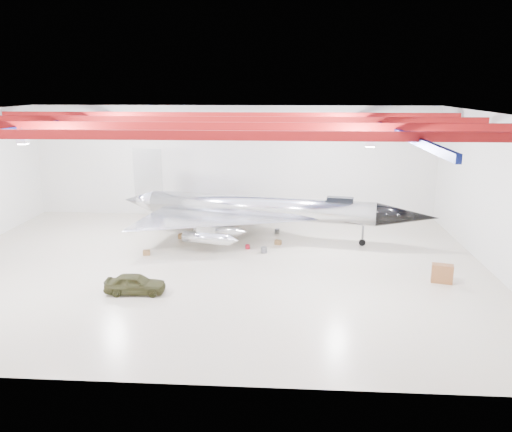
{
  "coord_description": "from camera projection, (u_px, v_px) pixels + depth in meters",
  "views": [
    {
      "loc": [
        5.46,
        -34.25,
        12.83
      ],
      "look_at": [
        3.11,
        2.0,
        3.33
      ],
      "focal_mm": 35.0,
      "sensor_mm": 36.0,
      "label": 1
    }
  ],
  "objects": [
    {
      "name": "parts_bin",
      "position": [
        278.0,
        242.0,
        41.61
      ],
      "size": [
        0.62,
        0.56,
        0.37
      ],
      "primitive_type": "cube",
      "rotation": [
        0.0,
        0.0,
        -0.31
      ],
      "color": "olive",
      "rests_on": "floor"
    },
    {
      "name": "crate_small",
      "position": [
        130.0,
        229.0,
        45.47
      ],
      "size": [
        0.47,
        0.39,
        0.3
      ],
      "primitive_type": "cube",
      "rotation": [
        0.0,
        0.0,
        -0.14
      ],
      "color": "#59595B",
      "rests_on": "floor"
    },
    {
      "name": "ceiling",
      "position": [
        209.0,
        114.0,
        33.87
      ],
      "size": [
        40.0,
        40.0,
        0.0
      ],
      "primitive_type": "plane",
      "rotation": [
        3.14,
        0.0,
        0.0
      ],
      "color": "#0A0F38",
      "rests_on": "wall_back"
    },
    {
      "name": "toolbox_red",
      "position": [
        186.0,
        235.0,
        43.75
      ],
      "size": [
        0.45,
        0.37,
        0.3
      ],
      "primitive_type": "cube",
      "rotation": [
        0.0,
        0.0,
        -0.07
      ],
      "color": "#A81022",
      "rests_on": "floor"
    },
    {
      "name": "floor",
      "position": [
        212.0,
        266.0,
        36.65
      ],
      "size": [
        40.0,
        40.0,
        0.0
      ],
      "primitive_type": "plane",
      "color": "beige",
      "rests_on": "ground"
    },
    {
      "name": "wall_right",
      "position": [
        501.0,
        197.0,
        34.01
      ],
      "size": [
        0.0,
        30.0,
        30.0
      ],
      "primitive_type": "plane",
      "rotation": [
        1.57,
        0.0,
        -1.57
      ],
      "color": "silver",
      "rests_on": "floor"
    },
    {
      "name": "desk",
      "position": [
        442.0,
        274.0,
        33.45
      ],
      "size": [
        1.5,
        1.0,
        1.26
      ],
      "primitive_type": "cube",
      "rotation": [
        0.0,
        0.0,
        -0.25
      ],
      "color": "brown",
      "rests_on": "floor"
    },
    {
      "name": "spares_box",
      "position": [
        277.0,
        231.0,
        44.86
      ],
      "size": [
        0.46,
        0.46,
        0.39
      ],
      "primitive_type": "cylinder",
      "rotation": [
        0.0,
        0.0,
        -0.05
      ],
      "color": "#59595B",
      "rests_on": "floor"
    },
    {
      "name": "tool_chest",
      "position": [
        248.0,
        247.0,
        40.5
      ],
      "size": [
        0.43,
        0.43,
        0.34
      ],
      "primitive_type": "cylinder",
      "rotation": [
        0.0,
        0.0,
        -0.14
      ],
      "color": "#A81022",
      "rests_on": "floor"
    },
    {
      "name": "wall_back",
      "position": [
        233.0,
        162.0,
        49.74
      ],
      "size": [
        40.0,
        0.0,
        40.0
      ],
      "primitive_type": "plane",
      "rotation": [
        1.57,
        0.0,
        0.0
      ],
      "color": "silver",
      "rests_on": "floor"
    },
    {
      "name": "ceiling_structure",
      "position": [
        209.0,
        124.0,
        34.04
      ],
      "size": [
        39.5,
        29.5,
        1.08
      ],
      "color": "maroon",
      "rests_on": "ceiling"
    },
    {
      "name": "crate_ply",
      "position": [
        147.0,
        253.0,
        39.01
      ],
      "size": [
        0.63,
        0.55,
        0.39
      ],
      "primitive_type": "cube",
      "rotation": [
        0.0,
        0.0,
        0.22
      ],
      "color": "olive",
      "rests_on": "floor"
    },
    {
      "name": "jeep",
      "position": [
        135.0,
        284.0,
        31.69
      ],
      "size": [
        3.88,
        1.71,
        1.3
      ],
      "primitive_type": "imported",
      "rotation": [
        0.0,
        0.0,
        1.62
      ],
      "color": "#37381C",
      "rests_on": "floor"
    },
    {
      "name": "jet_aircraft",
      "position": [
        259.0,
        211.0,
        42.79
      ],
      "size": [
        27.25,
        18.19,
        7.47
      ],
      "rotation": [
        0.0,
        0.0,
        -0.18
      ],
      "color": "silver",
      "rests_on": "floor"
    },
    {
      "name": "engine_drum",
      "position": [
        264.0,
        250.0,
        39.5
      ],
      "size": [
        0.64,
        0.64,
        0.46
      ],
      "primitive_type": "cylinder",
      "rotation": [
        0.0,
        0.0,
        -0.33
      ],
      "color": "#59595B",
      "rests_on": "floor"
    },
    {
      "name": "oil_barrel",
      "position": [
        182.0,
        236.0,
        43.19
      ],
      "size": [
        0.72,
        0.65,
        0.41
      ],
      "primitive_type": "cube",
      "rotation": [
        0.0,
        0.0,
        -0.39
      ],
      "color": "olive",
      "rests_on": "floor"
    }
  ]
}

